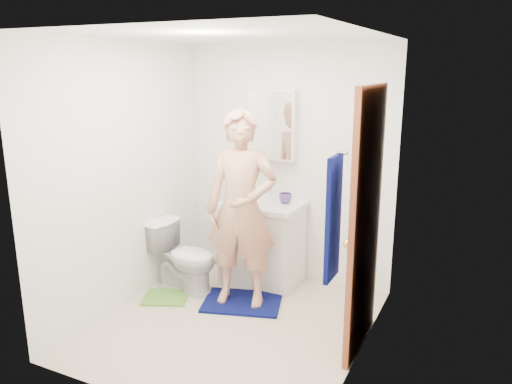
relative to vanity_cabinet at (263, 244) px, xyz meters
The scene contains 22 objects.
floor 1.01m from the vanity_cabinet, 80.69° to the right, with size 2.20×2.40×0.02m, color beige.
ceiling 2.21m from the vanity_cabinet, 80.69° to the right, with size 2.20×2.40×0.02m, color white.
wall_back 0.87m from the vanity_cabinet, 63.05° to the left, with size 2.20×0.02×2.40m, color white.
wall_front 2.28m from the vanity_cabinet, 85.96° to the right, with size 2.20×0.02×2.40m, color white.
wall_left 1.55m from the vanity_cabinet, 136.37° to the right, with size 0.02×2.40×2.40m, color white.
wall_right 1.75m from the vanity_cabinet, 35.99° to the right, with size 0.02×2.40×2.40m, color white.
vanity_cabinet is the anchor object (origin of this frame).
countertop 0.43m from the vanity_cabinet, ahead, with size 0.79×0.59×0.05m, color white.
sink_basin 0.44m from the vanity_cabinet, ahead, with size 0.40×0.40×0.03m, color white.
faucet 0.54m from the vanity_cabinet, 90.00° to the left, with size 0.03×0.03×0.12m, color silver.
medicine_cabinet 1.22m from the vanity_cabinet, 90.00° to the left, with size 0.50×0.12×0.70m, color white.
mirror_panel 1.21m from the vanity_cabinet, 90.00° to the left, with size 0.46×0.01×0.66m, color white.
door 1.57m from the vanity_cabinet, 32.20° to the right, with size 0.05×0.80×2.05m, color #A7522E.
door_knob 1.69m from the vanity_cabinet, 42.72° to the right, with size 0.07×0.07×0.07m, color gold.
towel 2.08m from the vanity_cabinet, 51.53° to the right, with size 0.03×0.24×0.80m, color #080E4E.
towel_hook 2.30m from the vanity_cabinet, 50.60° to the right, with size 0.02×0.02×0.06m, color silver.
toilet 0.81m from the vanity_cabinet, 138.73° to the right, with size 0.39×0.68×0.70m, color white.
bath_mat 0.68m from the vanity_cabinet, 85.38° to the right, with size 0.72×0.51×0.02m, color #080E4E.
green_rug 1.10m from the vanity_cabinet, 130.31° to the right, with size 0.41×0.35×0.02m, color #5DA035.
soap_dispenser 0.61m from the vanity_cabinet, behind, with size 0.08×0.09×0.19m, color #BC6157.
toothbrush_cup 0.55m from the vanity_cabinet, 16.66° to the left, with size 0.13×0.13×0.10m, color #5C4190.
man 0.76m from the vanity_cabinet, 85.68° to the right, with size 0.66×0.43×1.80m, color tan.
Camera 1 is at (1.90, -3.45, 2.18)m, focal length 35.00 mm.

